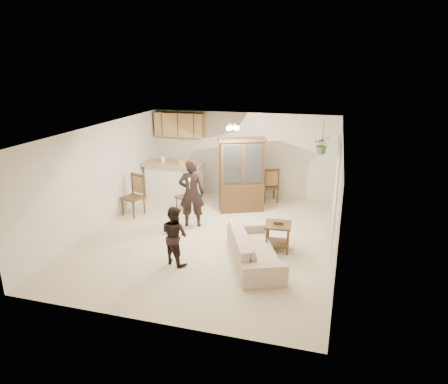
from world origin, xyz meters
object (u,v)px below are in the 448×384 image
(adult, at_px, (191,191))
(chair_bar, at_px, (133,204))
(side_table, at_px, (278,236))
(child, at_px, (174,232))
(china_hutch, at_px, (242,176))
(sofa, at_px, (254,245))
(chair_hutch_left, at_px, (185,202))
(chair_hutch_right, at_px, (270,192))

(adult, xyz_separation_m, chair_bar, (-1.76, 0.28, -0.59))
(side_table, relative_size, chair_bar, 0.62)
(child, xyz_separation_m, side_table, (1.90, 1.16, -0.36))
(china_hutch, distance_m, side_table, 2.60)
(sofa, relative_size, child, 1.39)
(china_hutch, relative_size, chair_bar, 1.83)
(adult, distance_m, side_table, 2.43)
(sofa, distance_m, chair_hutch_left, 3.35)
(side_table, height_order, chair_bar, chair_bar)
(sofa, xyz_separation_m, chair_bar, (-3.62, 1.71, -0.06))
(adult, bearing_deg, chair_hutch_right, -138.29)
(chair_hutch_left, distance_m, chair_hutch_right, 2.52)
(adult, height_order, chair_hutch_right, adult)
(child, height_order, china_hutch, china_hutch)
(child, distance_m, chair_hutch_right, 4.43)
(sofa, bearing_deg, china_hutch, -4.25)
(sofa, height_order, chair_bar, chair_bar)
(side_table, distance_m, chair_hutch_left, 3.23)
(child, distance_m, chair_hutch_left, 2.98)
(adult, bearing_deg, sofa, 127.70)
(side_table, height_order, chair_hutch_left, chair_hutch_left)
(side_table, distance_m, chair_bar, 4.13)
(chair_hutch_left, bearing_deg, adult, -25.39)
(adult, distance_m, chair_bar, 1.88)
(sofa, height_order, china_hutch, china_hutch)
(sofa, distance_m, chair_bar, 4.00)
(chair_hutch_left, relative_size, chair_hutch_right, 0.89)
(child, bearing_deg, china_hutch, -77.19)
(child, bearing_deg, chair_hutch_left, -50.02)
(chair_bar, xyz_separation_m, chair_hutch_right, (3.30, 2.05, -0.02))
(side_table, bearing_deg, chair_bar, 165.39)
(sofa, bearing_deg, chair_hutch_left, 23.03)
(adult, relative_size, child, 1.33)
(child, relative_size, chair_hutch_right, 1.32)
(child, xyz_separation_m, chair_hutch_left, (-0.87, 2.82, -0.42))
(sofa, height_order, side_table, sofa)
(side_table, relative_size, chair_hutch_left, 0.73)
(sofa, xyz_separation_m, adult, (-1.86, 1.43, 0.53))
(child, height_order, side_table, child)
(chair_hutch_right, bearing_deg, side_table, 79.43)
(sofa, bearing_deg, chair_bar, 41.99)
(side_table, bearing_deg, china_hutch, 121.54)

